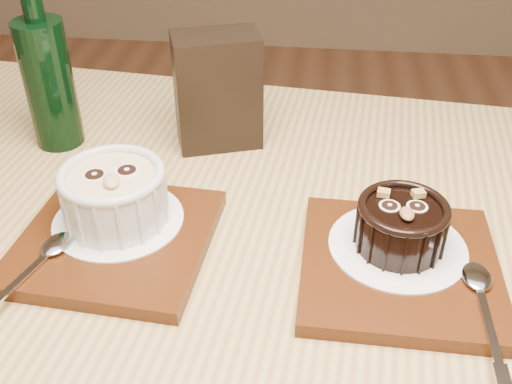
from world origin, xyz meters
TOP-DOWN VIEW (x-y plane):
  - table at (-0.09, 0.06)m, footprint 1.27×0.91m
  - tray_left at (-0.23, 0.08)m, footprint 0.19×0.19m
  - doily_left at (-0.23, 0.10)m, footprint 0.13×0.13m
  - ramekin_white at (-0.23, 0.10)m, footprint 0.10×0.10m
  - spoon_left at (-0.28, 0.02)m, footprint 0.06×0.14m
  - tray_right at (0.05, 0.07)m, footprint 0.18×0.18m
  - doily_right at (0.05, 0.09)m, footprint 0.13×0.13m
  - ramekin_dark at (0.05, 0.09)m, footprint 0.08×0.08m
  - spoon_right at (0.11, 0.02)m, footprint 0.03×0.13m
  - condiment_stand at (-0.16, 0.29)m, footprint 0.11×0.09m
  - green_bottle at (-0.36, 0.27)m, footprint 0.06×0.06m

SIDE VIEW (x-z plane):
  - table at x=-0.09m, z-range 0.28..1.03m
  - tray_left at x=-0.23m, z-range 0.75..0.76m
  - tray_right at x=0.05m, z-range 0.75..0.76m
  - doily_left at x=-0.23m, z-range 0.77..0.77m
  - doily_right at x=0.05m, z-range 0.77..0.77m
  - spoon_left at x=-0.28m, z-range 0.77..0.77m
  - spoon_right at x=0.11m, z-range 0.77..0.77m
  - ramekin_dark at x=0.05m, z-range 0.77..0.82m
  - ramekin_white at x=-0.23m, z-range 0.77..0.83m
  - condiment_stand at x=-0.16m, z-range 0.75..0.89m
  - green_bottle at x=-0.36m, z-range 0.73..0.94m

